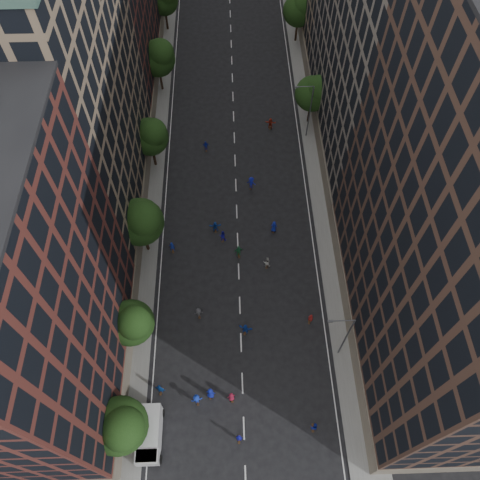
{
  "coord_description": "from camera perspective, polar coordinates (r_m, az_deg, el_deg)",
  "views": [
    {
      "loc": [
        -0.68,
        -4.92,
        49.82
      ],
      "look_at": [
        0.26,
        25.74,
        2.0
      ],
      "focal_mm": 35.0,
      "sensor_mm": 36.0,
      "label": 1
    }
  ],
  "objects": [
    {
      "name": "skater_16",
      "position": [
        68.4,
        -4.18,
        11.35
      ],
      "size": [
        0.97,
        0.48,
        1.59
      ],
      "primitive_type": "imported",
      "rotation": [
        0.0,
        0.0,
        3.24
      ],
      "color": "#1523AB",
      "rests_on": "ground"
    },
    {
      "name": "tree_left_2",
      "position": [
        54.23,
        -11.98,
        2.27
      ],
      "size": [
        5.6,
        5.6,
        9.45
      ],
      "color": "black",
      "rests_on": "ground"
    },
    {
      "name": "cargo_van",
      "position": [
        49.91,
        -11.09,
        -22.14
      ],
      "size": [
        2.49,
        5.31,
        2.82
      ],
      "rotation": [
        0.0,
        0.0,
        0.0
      ],
      "color": "silver",
      "rests_on": "ground"
    },
    {
      "name": "streetlamp_far",
      "position": [
        67.88,
        8.37,
        15.53
      ],
      "size": [
        2.64,
        0.22,
        9.06
      ],
      "color": "#595B60",
      "rests_on": "ground"
    },
    {
      "name": "bldg_left_b",
      "position": [
        54.83,
        -21.78,
        16.31
      ],
      "size": [
        14.0,
        26.0,
        34.0
      ],
      "primitive_type": "cube",
      "color": "#826C55",
      "rests_on": "ground"
    },
    {
      "name": "skater_17",
      "position": [
        71.52,
        3.73,
        13.98
      ],
      "size": [
        1.66,
        0.76,
        1.72
      ],
      "primitive_type": "imported",
      "rotation": [
        0.0,
        0.0,
        2.98
      ],
      "color": "#9E2A1A",
      "rests_on": "ground"
    },
    {
      "name": "skater_2",
      "position": [
        50.47,
        8.99,
        -21.54
      ],
      "size": [
        0.81,
        0.66,
        1.58
      ],
      "primitive_type": "imported",
      "rotation": [
        0.0,
        0.0,
        3.06
      ],
      "color": "navy",
      "rests_on": "ground"
    },
    {
      "name": "skater_1",
      "position": [
        49.67,
        -0.11,
        -22.99
      ],
      "size": [
        0.65,
        0.45,
        1.73
      ],
      "primitive_type": "imported",
      "rotation": [
        0.0,
        0.0,
        3.08
      ],
      "color": "#1314A1",
      "rests_on": "ground"
    },
    {
      "name": "streetlamp_near",
      "position": [
        49.01,
        12.65,
        -11.28
      ],
      "size": [
        2.64,
        0.22,
        9.06
      ],
      "color": "#595B60",
      "rests_on": "ground"
    },
    {
      "name": "bldg_left_a",
      "position": [
        42.45,
        -26.56,
        -7.96
      ],
      "size": [
        14.0,
        22.0,
        30.0
      ],
      "primitive_type": "cube",
      "color": "#572721",
      "rests_on": "ground"
    },
    {
      "name": "skater_9",
      "position": [
        53.8,
        -5.06,
        -8.82
      ],
      "size": [
        1.11,
        0.75,
        1.58
      ],
      "primitive_type": "imported",
      "rotation": [
        0.0,
        0.0,
        3.31
      ],
      "color": "#3A3A3F",
      "rests_on": "ground"
    },
    {
      "name": "tree_left_4",
      "position": [
        75.57,
        -9.94,
        21.14
      ],
      "size": [
        5.4,
        5.4,
        9.08
      ],
      "color": "black",
      "rests_on": "ground"
    },
    {
      "name": "skater_10",
      "position": [
        57.18,
        -0.16,
        -1.38
      ],
      "size": [
        1.2,
        0.67,
        1.93
      ],
      "primitive_type": "imported",
      "rotation": [
        0.0,
        0.0,
        3.32
      ],
      "color": "#1D6339",
      "rests_on": "ground"
    },
    {
      "name": "skater_15",
      "position": [
        63.46,
        1.38,
        6.96
      ],
      "size": [
        1.42,
        1.1,
        1.94
      ],
      "primitive_type": "imported",
      "rotation": [
        0.0,
        0.0,
        2.8
      ],
      "color": "#131B9E",
      "rests_on": "ground"
    },
    {
      "name": "bldg_right_a",
      "position": [
        42.39,
        26.72,
        0.11
      ],
      "size": [
        14.0,
        30.0,
        36.0
      ],
      "primitive_type": "cube",
      "color": "#473026",
      "rests_on": "ground"
    },
    {
      "name": "sidewalk_left",
      "position": [
        73.15,
        -10.45,
        13.4
      ],
      "size": [
        4.0,
        105.0,
        0.15
      ],
      "primitive_type": "cube",
      "color": "slate",
      "rests_on": "ground"
    },
    {
      "name": "tree_left_3",
      "position": [
        63.62,
        -10.85,
        12.38
      ],
      "size": [
        5.0,
        5.0,
        8.58
      ],
      "color": "black",
      "rests_on": "ground"
    },
    {
      "name": "tree_left_1",
      "position": [
        49.19,
        -13.01,
        -9.79
      ],
      "size": [
        4.8,
        4.8,
        8.21
      ],
      "color": "black",
      "rests_on": "ground"
    },
    {
      "name": "skater_12",
      "position": [
        59.39,
        4.16,
        1.62
      ],
      "size": [
        0.98,
        0.76,
        1.79
      ],
      "primitive_type": "imported",
      "rotation": [
        0.0,
        0.0,
        2.91
      ],
      "color": "#122097",
      "rests_on": "ground"
    },
    {
      "name": "tree_right_b",
      "position": [
        85.82,
        7.35,
        26.17
      ],
      "size": [
        5.2,
        5.2,
        8.83
      ],
      "color": "black",
      "rests_on": "ground"
    },
    {
      "name": "skater_7",
      "position": [
        53.91,
        8.58,
        -9.41
      ],
      "size": [
        0.68,
        0.57,
        1.59
      ],
      "primitive_type": "imported",
      "rotation": [
        0.0,
        0.0,
        2.75
      ],
      "color": "maroon",
      "rests_on": "ground"
    },
    {
      "name": "skater_8",
      "position": [
        56.56,
        3.29,
        -2.74
      ],
      "size": [
        0.91,
        0.74,
        1.77
      ],
      "primitive_type": "imported",
      "rotation": [
        0.0,
        0.0,
        3.05
      ],
      "color": "#B8B8B4",
      "rests_on": "ground"
    },
    {
      "name": "skater_0",
      "position": [
        50.56,
        -3.62,
        -18.13
      ],
      "size": [
        1.04,
        0.78,
        1.93
      ],
      "primitive_type": "imported",
      "rotation": [
        0.0,
        0.0,
        2.95
      ],
      "color": "#131E9C",
      "rests_on": "ground"
    },
    {
      "name": "skater_11",
      "position": [
        59.4,
        -3.03,
        1.63
      ],
      "size": [
        1.57,
        0.6,
        1.66
      ],
      "primitive_type": "imported",
      "rotation": [
        0.0,
        0.0,
        3.22
      ],
      "color": "#133C9E",
      "rests_on": "ground"
    },
    {
      "name": "skater_4",
      "position": [
        51.26,
        -9.68,
        -17.48
      ],
      "size": [
        1.18,
        0.76,
        1.87
      ],
      "primitive_type": "imported",
      "rotation": [
        0.0,
        0.0,
        2.85
      ],
      "color": "#1346A1",
      "rests_on": "ground"
    },
    {
      "name": "skater_13",
      "position": [
        58.22,
        -8.28,
        -0.83
      ],
      "size": [
        0.7,
        0.51,
        1.76
      ],
      "primitive_type": "imported",
      "rotation": [
        0.0,
        0.0,
        3.29
      ],
      "color": "navy",
      "rests_on": "ground"
    },
    {
      "name": "sidewalk_right",
      "position": [
        73.37,
        8.95,
        13.85
      ],
      "size": [
        4.0,
        105.0,
        0.15
      ],
      "primitive_type": "cube",
      "color": "slate",
      "rests_on": "ground"
    },
    {
      "name": "skater_3",
      "position": [
        50.59,
        -5.3,
        -18.8
      ],
      "size": [
        1.26,
        0.9,
        1.76
      ],
      "primitive_type": "imported",
      "rotation": [
        0.0,
        0.0,
        3.38
      ],
      "color": "#1734BD",
      "rests_on": "ground"
    },
    {
      "name": "tree_right_a",
      "position": [
        69.88,
        9.02,
        17.36
      ],
      "size": [
        5.0,
        5.0,
        8.39
      ],
      "color": "black",
      "rests_on": "ground"
    },
    {
      "name": "skater_5",
      "position": [
        52.8,
        0.66,
        -10.79
      ],
      "size": [
        1.62,
        0.93,
        1.66
      ],
      "primitive_type": "imported",
      "rotation": [
        0.0,
        0.0,
        2.84
      ],
      "color": "#1337A2",
      "rests_on": "ground"
    },
    {
      "name": "skater_14",
      "position": [
        58.52,
        -2.13,
        0.49
      ],
      "size": [
        0.94,
        0.78,
        1.75
      ],
      "primitive_type": "imported",
      "rotation": [
        0.0,
        0.0,
        2.99
      ],
      "color": "#141293",
      "rests_on": "ground"
    },
    {
      "name": "skater_6",
      "position": [
        50.54,
        -1.05,
        -18.57
      ],
      "size": [
        0.9,
        0.71,
        1.62
      ],
      "primitive_type": "imported",
      "rotation": [
        0.0,
        0.0,
        3.42
      ],
      "color": "maroon",
      "rests_on": "ground"
    },
    {
      "name": "tree_left_0",
      "position": [
        45.91,
        -14.33,
        -21.16
      ],
      "size": [
        5.2,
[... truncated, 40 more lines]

